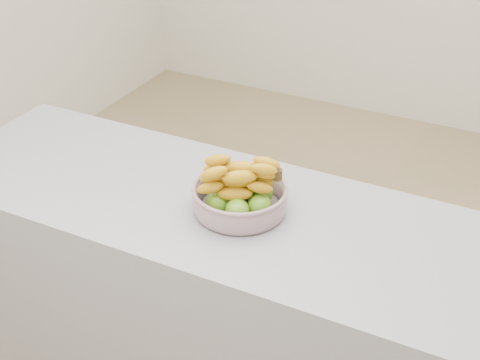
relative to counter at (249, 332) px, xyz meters
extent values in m
plane|color=#8F7A57|center=(0.00, 0.64, -0.45)|extent=(4.00, 4.00, 0.00)
cube|color=#93939B|center=(0.00, 0.00, 0.00)|extent=(2.00, 0.60, 0.90)
cylinder|color=#A6B6C7|center=(-0.03, 0.00, 0.46)|extent=(0.23, 0.23, 0.01)
torus|color=#A6B6C7|center=(-0.03, 0.00, 0.52)|extent=(0.27, 0.27, 0.01)
sphere|color=#5E9D1B|center=(-0.01, -0.06, 0.49)|extent=(0.07, 0.07, 0.07)
sphere|color=#5E9D1B|center=(0.03, -0.01, 0.49)|extent=(0.07, 0.07, 0.07)
sphere|color=#5E9D1B|center=(0.01, 0.05, 0.49)|extent=(0.07, 0.07, 0.07)
sphere|color=#5E9D1B|center=(-0.05, 0.06, 0.49)|extent=(0.07, 0.07, 0.07)
sphere|color=#5E9D1B|center=(-0.10, 0.01, 0.49)|extent=(0.07, 0.07, 0.07)
sphere|color=#5E9D1B|center=(-0.07, -0.05, 0.49)|extent=(0.07, 0.07, 0.07)
ellipsoid|color=orange|center=(-0.02, -0.04, 0.53)|extent=(0.17, 0.11, 0.04)
ellipsoid|color=orange|center=(-0.04, 0.00, 0.53)|extent=(0.17, 0.09, 0.04)
ellipsoid|color=orange|center=(-0.05, 0.04, 0.53)|extent=(0.17, 0.08, 0.04)
ellipsoid|color=orange|center=(-0.02, -0.02, 0.56)|extent=(0.16, 0.12, 0.04)
ellipsoid|color=orange|center=(-0.04, 0.02, 0.56)|extent=(0.17, 0.07, 0.04)
ellipsoid|color=orange|center=(-0.03, 0.00, 0.59)|extent=(0.17, 0.09, 0.04)
ellipsoid|color=orange|center=(-0.01, -0.04, 0.59)|extent=(0.16, 0.13, 0.04)
cylinder|color=#3D2D13|center=(0.06, 0.04, 0.57)|extent=(0.03, 0.03, 0.03)
camera|label=1|loc=(0.67, -1.38, 1.50)|focal=50.00mm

